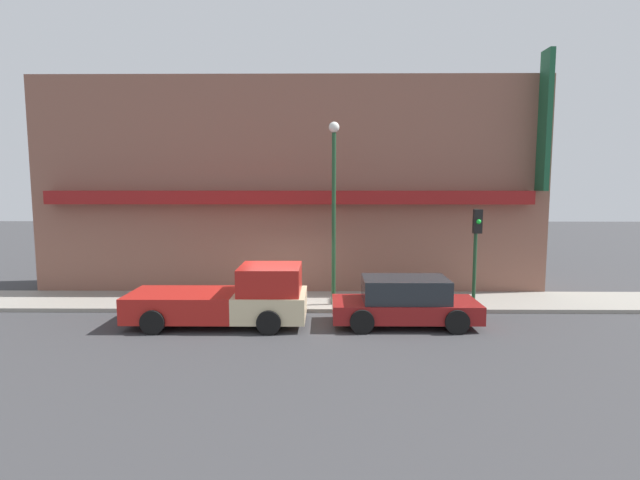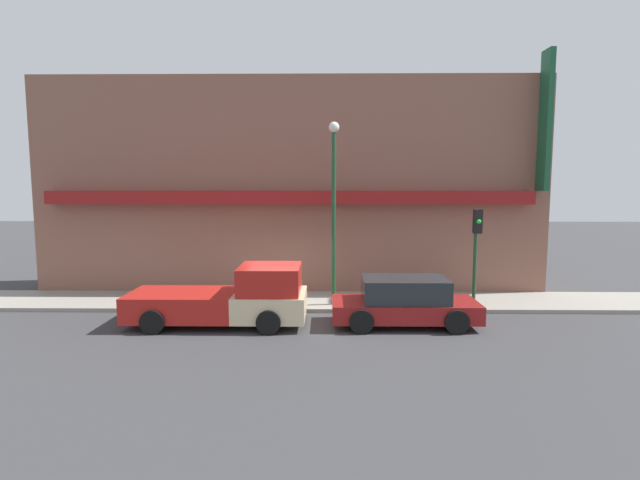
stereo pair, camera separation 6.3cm
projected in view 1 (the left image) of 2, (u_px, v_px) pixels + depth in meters
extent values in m
plane|color=#38383A|center=(284.00, 313.00, 16.67)|extent=(80.00, 80.00, 0.00)
cube|color=gray|center=(287.00, 301.00, 18.05)|extent=(36.00, 2.79, 0.14)
cube|color=brown|center=(292.00, 186.00, 20.45)|extent=(19.80, 3.00, 8.37)
cube|color=maroon|center=(289.00, 197.00, 18.71)|extent=(18.22, 0.60, 0.50)
cube|color=#195133|center=(545.00, 121.00, 18.19)|extent=(0.20, 0.80, 5.07)
cube|color=beige|center=(271.00, 305.00, 15.26)|extent=(2.15, 2.05, 0.78)
cube|color=#B21E19|center=(270.00, 279.00, 15.17)|extent=(1.83, 1.88, 0.82)
cube|color=#B21E19|center=(183.00, 305.00, 15.29)|extent=(3.23, 2.05, 0.78)
cylinder|color=black|center=(276.00, 305.00, 16.31)|extent=(0.71, 0.22, 0.71)
cylinder|color=black|center=(269.00, 322.00, 14.27)|extent=(0.71, 0.22, 0.71)
cylinder|color=black|center=(174.00, 305.00, 16.34)|extent=(0.71, 0.22, 0.71)
cylinder|color=black|center=(153.00, 322.00, 14.31)|extent=(0.71, 0.22, 0.71)
cube|color=maroon|center=(405.00, 309.00, 15.23)|extent=(4.41, 1.80, 0.55)
cube|color=#23282D|center=(405.00, 289.00, 15.16)|extent=(2.56, 1.62, 0.70)
cylinder|color=black|center=(442.00, 306.00, 16.13)|extent=(0.71, 0.22, 0.71)
cylinder|color=black|center=(457.00, 322.00, 14.34)|extent=(0.71, 0.22, 0.71)
cylinder|color=black|center=(358.00, 306.00, 16.16)|extent=(0.71, 0.22, 0.71)
cylinder|color=black|center=(362.00, 322.00, 14.37)|extent=(0.71, 0.22, 0.71)
cylinder|color=#196633|center=(404.00, 296.00, 17.50)|extent=(0.16, 0.16, 0.49)
sphere|color=#196633|center=(404.00, 287.00, 17.46)|extent=(0.15, 0.15, 0.15)
cylinder|color=#1E4728|center=(334.00, 220.00, 17.00)|extent=(0.14, 0.14, 5.87)
sphere|color=silver|center=(334.00, 127.00, 16.65)|extent=(0.36, 0.36, 0.36)
cylinder|color=#1E4728|center=(475.00, 258.00, 16.89)|extent=(0.12, 0.12, 3.32)
cube|color=black|center=(478.00, 221.00, 16.58)|extent=(0.28, 0.20, 0.80)
sphere|color=green|center=(479.00, 222.00, 16.47)|extent=(0.16, 0.16, 0.16)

